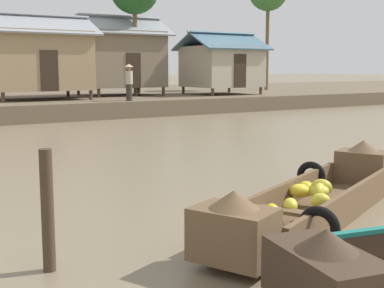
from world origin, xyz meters
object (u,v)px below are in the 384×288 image
stilt_house_left (37,59)px  stilt_house_mid_left (120,58)px  banana_boat (314,199)px  stilt_house_mid_right (222,65)px  mooring_post (48,211)px  vendor_person (129,80)px

stilt_house_left → stilt_house_mid_left: 5.17m
banana_boat → stilt_house_mid_left: stilt_house_mid_left is taller
stilt_house_mid_right → stilt_house_left: bearing=177.7°
banana_boat → stilt_house_left: size_ratio=1.05×
banana_boat → mooring_post: bearing=178.2°
banana_boat → stilt_house_left: 19.85m
stilt_house_mid_right → vendor_person: bearing=-158.5°
stilt_house_left → stilt_house_mid_left: (4.94, 1.53, 0.13)m
stilt_house_mid_left → mooring_post: bearing=-116.6°
vendor_person → stilt_house_mid_right: bearing=21.5°
stilt_house_mid_right → mooring_post: (-15.95, -19.11, -1.69)m
banana_boat → stilt_house_mid_right: bearing=57.9°
vendor_person → mooring_post: 18.55m
stilt_house_mid_right → vendor_person: (-7.15, -2.81, -0.69)m
stilt_house_mid_left → stilt_house_mid_right: (5.39, -1.94, -0.38)m
banana_boat → stilt_house_mid_right: 22.79m
banana_boat → vendor_person: bearing=73.4°
stilt_house_mid_left → vendor_person: bearing=-110.3°
banana_boat → stilt_house_mid_right: size_ratio=1.21×
banana_boat → vendor_person: 17.19m
vendor_person → mooring_post: (-8.80, -16.30, -0.99)m
stilt_house_mid_left → vendor_person: size_ratio=2.91×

